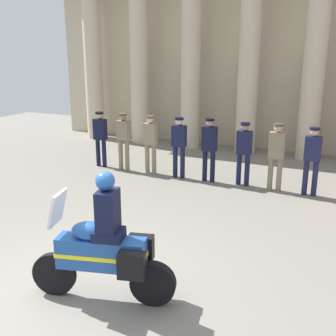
{
  "coord_description": "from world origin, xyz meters",
  "views": [
    {
      "loc": [
        3.45,
        -4.17,
        3.4
      ],
      "look_at": [
        0.1,
        3.01,
        1.15
      ],
      "focal_mm": 43.83,
      "sensor_mm": 36.0,
      "label": 1
    }
  ],
  "objects_px": {
    "officer_in_row_2": "(150,140)",
    "officer_in_row_5": "(244,149)",
    "officer_in_row_3": "(179,143)",
    "officer_in_row_0": "(100,135)",
    "motorcycle_with_rider": "(106,248)",
    "officer_in_row_6": "(276,152)",
    "officer_in_row_7": "(312,156)",
    "officer_in_row_1": "(123,137)",
    "officer_in_row_4": "(209,145)"
  },
  "relations": [
    {
      "from": "officer_in_row_4",
      "to": "officer_in_row_6",
      "type": "bearing_deg",
      "value": 178.0
    },
    {
      "from": "officer_in_row_3",
      "to": "officer_in_row_5",
      "type": "xyz_separation_m",
      "value": [
        1.79,
        0.09,
        -0.02
      ]
    },
    {
      "from": "officer_in_row_1",
      "to": "officer_in_row_5",
      "type": "distance_m",
      "value": 3.56
    },
    {
      "from": "officer_in_row_2",
      "to": "officer_in_row_5",
      "type": "xyz_separation_m",
      "value": [
        2.71,
        0.03,
        -0.0
      ]
    },
    {
      "from": "officer_in_row_1",
      "to": "officer_in_row_4",
      "type": "height_order",
      "value": "officer_in_row_4"
    },
    {
      "from": "officer_in_row_0",
      "to": "officer_in_row_1",
      "type": "xyz_separation_m",
      "value": [
        0.85,
        -0.07,
        0.02
      ]
    },
    {
      "from": "officer_in_row_2",
      "to": "officer_in_row_5",
      "type": "distance_m",
      "value": 2.71
    },
    {
      "from": "officer_in_row_1",
      "to": "officer_in_row_5",
      "type": "height_order",
      "value": "officer_in_row_1"
    },
    {
      "from": "officer_in_row_0",
      "to": "officer_in_row_6",
      "type": "distance_m",
      "value": 5.26
    },
    {
      "from": "officer_in_row_1",
      "to": "officer_in_row_6",
      "type": "bearing_deg",
      "value": 178.61
    },
    {
      "from": "officer_in_row_4",
      "to": "officer_in_row_7",
      "type": "distance_m",
      "value": 2.61
    },
    {
      "from": "officer_in_row_2",
      "to": "motorcycle_with_rider",
      "type": "xyz_separation_m",
      "value": [
        2.35,
        -5.87,
        -0.19
      ]
    },
    {
      "from": "officer_in_row_4",
      "to": "officer_in_row_5",
      "type": "bearing_deg",
      "value": -176.55
    },
    {
      "from": "officer_in_row_0",
      "to": "officer_in_row_1",
      "type": "distance_m",
      "value": 0.85
    },
    {
      "from": "officer_in_row_5",
      "to": "motorcycle_with_rider",
      "type": "relative_size",
      "value": 0.81
    },
    {
      "from": "officer_in_row_5",
      "to": "officer_in_row_7",
      "type": "distance_m",
      "value": 1.69
    },
    {
      "from": "officer_in_row_3",
      "to": "officer_in_row_4",
      "type": "xyz_separation_m",
      "value": [
        0.87,
        0.02,
        0.01
      ]
    },
    {
      "from": "officer_in_row_0",
      "to": "officer_in_row_5",
      "type": "xyz_separation_m",
      "value": [
        4.41,
        0.02,
        -0.0
      ]
    },
    {
      "from": "officer_in_row_6",
      "to": "motorcycle_with_rider",
      "type": "bearing_deg",
      "value": 77.04
    },
    {
      "from": "officer_in_row_6",
      "to": "officer_in_row_7",
      "type": "relative_size",
      "value": 1.02
    },
    {
      "from": "officer_in_row_0",
      "to": "officer_in_row_6",
      "type": "xyz_separation_m",
      "value": [
        5.26,
        -0.08,
        0.02
      ]
    },
    {
      "from": "officer_in_row_0",
      "to": "officer_in_row_2",
      "type": "xyz_separation_m",
      "value": [
        1.7,
        -0.01,
        -0.0
      ]
    },
    {
      "from": "officer_in_row_2",
      "to": "officer_in_row_7",
      "type": "relative_size",
      "value": 0.99
    },
    {
      "from": "officer_in_row_2",
      "to": "officer_in_row_4",
      "type": "relative_size",
      "value": 0.97
    },
    {
      "from": "officer_in_row_0",
      "to": "officer_in_row_7",
      "type": "height_order",
      "value": "officer_in_row_7"
    },
    {
      "from": "officer_in_row_3",
      "to": "officer_in_row_5",
      "type": "distance_m",
      "value": 1.79
    },
    {
      "from": "officer_in_row_4",
      "to": "officer_in_row_7",
      "type": "bearing_deg",
      "value": 178.47
    },
    {
      "from": "officer_in_row_0",
      "to": "officer_in_row_7",
      "type": "relative_size",
      "value": 0.99
    },
    {
      "from": "officer_in_row_7",
      "to": "officer_in_row_3",
      "type": "bearing_deg",
      "value": -1.2
    },
    {
      "from": "officer_in_row_4",
      "to": "motorcycle_with_rider",
      "type": "xyz_separation_m",
      "value": [
        0.56,
        -5.82,
        -0.22
      ]
    },
    {
      "from": "officer_in_row_7",
      "to": "officer_in_row_6",
      "type": "bearing_deg",
      "value": -0.54
    },
    {
      "from": "officer_in_row_4",
      "to": "officer_in_row_6",
      "type": "relative_size",
      "value": 1.0
    },
    {
      "from": "officer_in_row_0",
      "to": "officer_in_row_6",
      "type": "relative_size",
      "value": 0.98
    },
    {
      "from": "officer_in_row_0",
      "to": "officer_in_row_2",
      "type": "distance_m",
      "value": 1.7
    },
    {
      "from": "officer_in_row_0",
      "to": "officer_in_row_7",
      "type": "distance_m",
      "value": 6.1
    },
    {
      "from": "officer_in_row_3",
      "to": "officer_in_row_0",
      "type": "bearing_deg",
      "value": -2.86
    },
    {
      "from": "officer_in_row_4",
      "to": "motorcycle_with_rider",
      "type": "relative_size",
      "value": 0.84
    },
    {
      "from": "officer_in_row_0",
      "to": "officer_in_row_3",
      "type": "relative_size",
      "value": 0.99
    },
    {
      "from": "officer_in_row_3",
      "to": "officer_in_row_7",
      "type": "bearing_deg",
      "value": 178.8
    },
    {
      "from": "officer_in_row_5",
      "to": "motorcycle_with_rider",
      "type": "height_order",
      "value": "motorcycle_with_rider"
    },
    {
      "from": "officer_in_row_0",
      "to": "motorcycle_with_rider",
      "type": "distance_m",
      "value": 7.15
    },
    {
      "from": "officer_in_row_4",
      "to": "officer_in_row_7",
      "type": "height_order",
      "value": "officer_in_row_4"
    },
    {
      "from": "officer_in_row_4",
      "to": "motorcycle_with_rider",
      "type": "bearing_deg",
      "value": 94.25
    },
    {
      "from": "officer_in_row_1",
      "to": "officer_in_row_4",
      "type": "relative_size",
      "value": 0.99
    },
    {
      "from": "officer_in_row_1",
      "to": "officer_in_row_2",
      "type": "distance_m",
      "value": 0.86
    },
    {
      "from": "officer_in_row_3",
      "to": "officer_in_row_2",
      "type": "bearing_deg",
      "value": -5.32
    },
    {
      "from": "officer_in_row_6",
      "to": "officer_in_row_7",
      "type": "distance_m",
      "value": 0.85
    },
    {
      "from": "officer_in_row_4",
      "to": "officer_in_row_7",
      "type": "relative_size",
      "value": 1.02
    },
    {
      "from": "officer_in_row_3",
      "to": "motorcycle_with_rider",
      "type": "bearing_deg",
      "value": 102.58
    },
    {
      "from": "officer_in_row_1",
      "to": "officer_in_row_4",
      "type": "distance_m",
      "value": 2.64
    }
  ]
}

